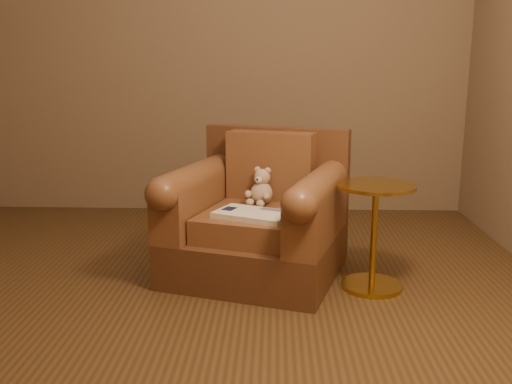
{
  "coord_description": "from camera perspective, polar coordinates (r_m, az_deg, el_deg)",
  "views": [
    {
      "loc": [
        0.45,
        -2.69,
        1.21
      ],
      "look_at": [
        0.35,
        0.43,
        0.5
      ],
      "focal_mm": 40.0,
      "sensor_mm": 36.0,
      "label": 1
    }
  ],
  "objects": [
    {
      "name": "armchair",
      "position": [
        3.33,
        0.25,
        -2.79
      ],
      "size": [
        1.13,
        1.1,
        0.82
      ],
      "rotation": [
        0.0,
        0.0,
        -0.3
      ],
      "color": "#55311C",
      "rests_on": "floor"
    },
    {
      "name": "side_table",
      "position": [
        3.15,
        11.72,
        -4.03
      ],
      "size": [
        0.42,
        0.42,
        0.59
      ],
      "color": "gold",
      "rests_on": "floor"
    },
    {
      "name": "teddy_bear",
      "position": [
        3.36,
        0.46,
        0.19
      ],
      "size": [
        0.17,
        0.19,
        0.23
      ],
      "rotation": [
        0.0,
        0.0,
        -0.46
      ],
      "color": "tan",
      "rests_on": "armchair"
    },
    {
      "name": "guidebook",
      "position": [
        3.09,
        -0.34,
        -2.25
      ],
      "size": [
        0.46,
        0.38,
        0.03
      ],
      "rotation": [
        0.0,
        0.0,
        -0.43
      ],
      "color": "beige",
      "rests_on": "armchair"
    },
    {
      "name": "floor",
      "position": [
        2.99,
        -7.13,
        -11.26
      ],
      "size": [
        4.0,
        4.0,
        0.0
      ],
      "primitive_type": "plane",
      "color": "#4F351B",
      "rests_on": "ground"
    }
  ]
}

